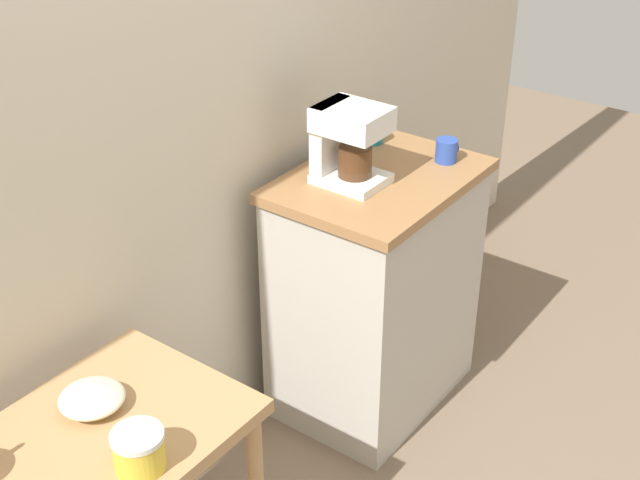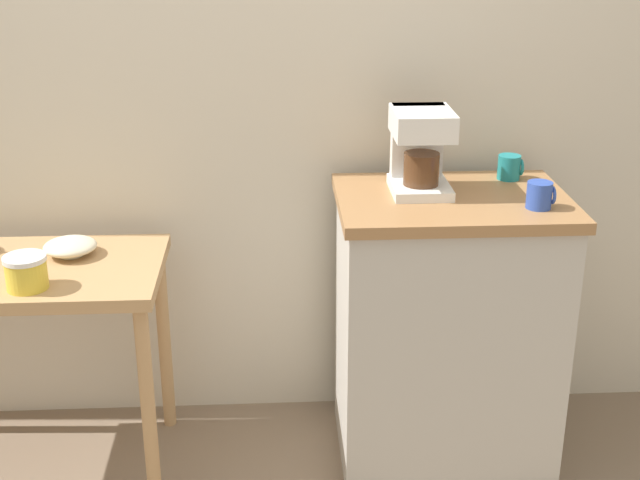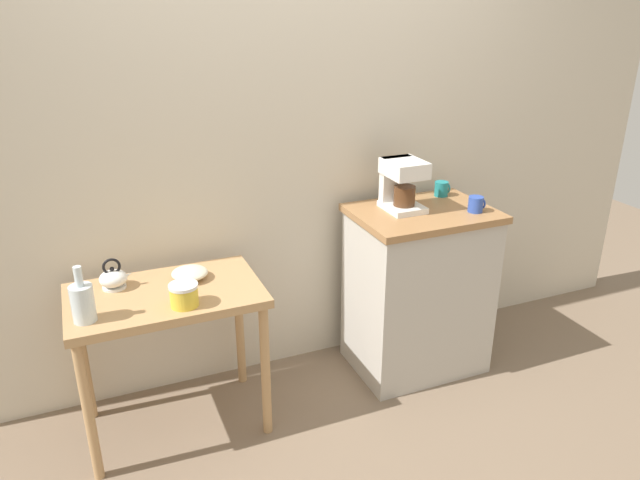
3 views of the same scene
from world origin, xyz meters
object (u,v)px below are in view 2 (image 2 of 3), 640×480
coffee_maker (420,146)px  mug_dark_teal (510,167)px  canister_enamel (26,272)px  mug_blue (540,195)px  bowl_stoneware (70,247)px

coffee_maker → mug_dark_teal: bearing=17.4°
canister_enamel → mug_dark_teal: (1.49, 0.34, 0.19)m
coffee_maker → canister_enamel: bearing=-168.3°
coffee_maker → mug_blue: size_ratio=3.18×
coffee_maker → mug_dark_teal: coffee_maker is taller
coffee_maker → mug_dark_teal: (0.31, 0.10, -0.10)m
coffee_maker → mug_blue: bearing=-30.1°
canister_enamel → mug_dark_teal: mug_dark_teal is taller
coffee_maker → mug_dark_teal: 0.34m
bowl_stoneware → mug_blue: 1.46m
bowl_stoneware → mug_blue: mug_blue is taller
mug_blue → canister_enamel: bearing=-178.0°
mug_dark_teal → canister_enamel: bearing=-167.0°
canister_enamel → coffee_maker: (1.17, 0.24, 0.29)m
bowl_stoneware → canister_enamel: bearing=-106.3°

